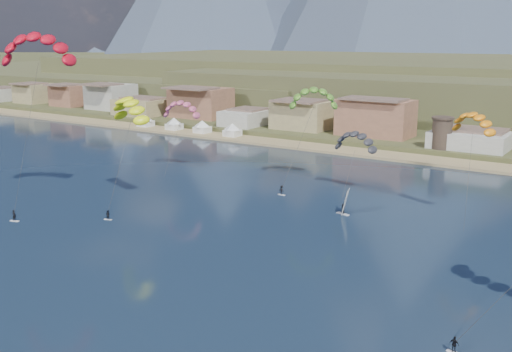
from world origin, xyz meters
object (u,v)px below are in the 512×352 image
(kitesurfer_yellow, at_px, (130,106))
(watchtower, at_px, (442,133))
(windsurfer, at_px, (344,206))
(kitesurfer_green, at_px, (313,95))
(kitesurfer_red, at_px, (37,44))

(kitesurfer_yellow, bearing_deg, watchtower, 64.63)
(watchtower, bearing_deg, windsurfer, -88.50)
(watchtower, height_order, kitesurfer_green, kitesurfer_green)
(kitesurfer_red, bearing_deg, kitesurfer_green, 50.83)
(watchtower, bearing_deg, kitesurfer_red, -119.00)
(watchtower, bearing_deg, kitesurfer_green, -107.45)
(watchtower, distance_m, kitesurfer_red, 103.51)
(watchtower, distance_m, kitesurfer_green, 49.72)
(kitesurfer_yellow, distance_m, windsurfer, 44.39)
(watchtower, height_order, kitesurfer_yellow, kitesurfer_yellow)
(kitesurfer_red, height_order, windsurfer, kitesurfer_red)
(watchtower, xyz_separation_m, windsurfer, (1.65, -63.14, -4.88))
(watchtower, distance_m, windsurfer, 63.35)
(watchtower, xyz_separation_m, kitesurfer_green, (-14.40, -45.82, 12.85))
(kitesurfer_yellow, xyz_separation_m, kitesurfer_green, (22.31, 31.61, 0.58))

